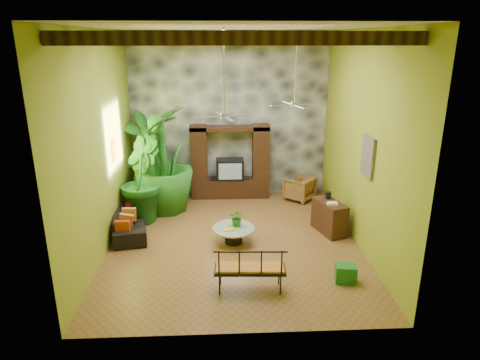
{
  "coord_description": "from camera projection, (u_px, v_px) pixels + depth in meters",
  "views": [
    {
      "loc": [
        -0.31,
        -9.58,
        4.78
      ],
      "look_at": [
        0.17,
        0.2,
        1.53
      ],
      "focal_mm": 32.0,
      "sensor_mm": 36.0,
      "label": 1
    }
  ],
  "objects": [
    {
      "name": "coffee_table",
      "position": [
        234.0,
        233.0,
        10.44
      ],
      "size": [
        1.03,
        1.03,
        0.4
      ],
      "rotation": [
        0.0,
        0.0,
        0.09
      ],
      "color": "black",
      "rests_on": "ground"
    },
    {
      "name": "sofa",
      "position": [
        130.0,
        222.0,
        10.98
      ],
      "size": [
        1.15,
        2.14,
        0.59
      ],
      "primitive_type": "imported",
      "rotation": [
        0.0,
        0.0,
        1.75
      ],
      "color": "black",
      "rests_on": "ground"
    },
    {
      "name": "entertainment_center",
      "position": [
        230.0,
        167.0,
        13.27
      ],
      "size": [
        2.4,
        0.55,
        2.3
      ],
      "color": "black",
      "rests_on": "ground"
    },
    {
      "name": "ceiling_fan_back",
      "position": [
        295.0,
        96.0,
        10.74
      ],
      "size": [
        1.28,
        1.28,
        1.86
      ],
      "color": "#A3A4A8",
      "rests_on": "ceiling"
    },
    {
      "name": "ceiling_beams",
      "position": [
        233.0,
        38.0,
        9.09
      ],
      "size": [
        5.95,
        5.36,
        0.22
      ],
      "color": "#372511",
      "rests_on": "ceiling"
    },
    {
      "name": "tall_plant_b",
      "position": [
        140.0,
        179.0,
        11.5
      ],
      "size": [
        1.32,
        1.51,
        2.37
      ],
      "primitive_type": "imported",
      "rotation": [
        0.0,
        0.0,
        1.8
      ],
      "color": "#195F20",
      "rests_on": "ground"
    },
    {
      "name": "right_wall",
      "position": [
        362.0,
        141.0,
        9.95
      ],
      "size": [
        0.02,
        7.0,
        5.0
      ],
      "primitive_type": "cube",
      "color": "olive",
      "rests_on": "ground"
    },
    {
      "name": "green_bin",
      "position": [
        346.0,
        273.0,
        8.79
      ],
      "size": [
        0.46,
        0.37,
        0.37
      ],
      "primitive_type": "cube",
      "rotation": [
        0.0,
        0.0,
        -0.14
      ],
      "color": "#1F763C",
      "rests_on": "ground"
    },
    {
      "name": "iron_bench",
      "position": [
        250.0,
        267.0,
        8.32
      ],
      "size": [
        1.42,
        0.58,
        0.57
      ],
      "rotation": [
        0.0,
        0.0,
        -0.05
      ],
      "color": "black",
      "rests_on": "ground"
    },
    {
      "name": "wicker_armchair",
      "position": [
        299.0,
        188.0,
        13.23
      ],
      "size": [
        1.12,
        1.12,
        0.73
      ],
      "primitive_type": "imported",
      "rotation": [
        0.0,
        0.0,
        3.99
      ],
      "color": "#995E37",
      "rests_on": "ground"
    },
    {
      "name": "back_wall",
      "position": [
        229.0,
        116.0,
        13.13
      ],
      "size": [
        6.0,
        0.02,
        5.0
      ],
      "primitive_type": "cube",
      "color": "olive",
      "rests_on": "ground"
    },
    {
      "name": "yellow_tray",
      "position": [
        229.0,
        229.0,
        10.27
      ],
      "size": [
        0.29,
        0.23,
        0.03
      ],
      "primitive_type": "cube",
      "rotation": [
        0.0,
        0.0,
        0.16
      ],
      "color": "yellow",
      "rests_on": "coffee_table"
    },
    {
      "name": "left_wall",
      "position": [
        101.0,
        144.0,
        9.67
      ],
      "size": [
        0.02,
        7.0,
        5.0
      ],
      "primitive_type": "cube",
      "color": "olive",
      "rests_on": "ground"
    },
    {
      "name": "side_console",
      "position": [
        329.0,
        217.0,
        10.97
      ],
      "size": [
        0.77,
        1.13,
        0.83
      ],
      "primitive_type": "cube",
      "rotation": [
        0.0,
        0.0,
        0.31
      ],
      "color": "#361711",
      "rests_on": "ground"
    },
    {
      "name": "centerpiece_plant",
      "position": [
        237.0,
        218.0,
        10.44
      ],
      "size": [
        0.47,
        0.44,
        0.42
      ],
      "primitive_type": "imported",
      "rotation": [
        0.0,
        0.0,
        -0.34
      ],
      "color": "#1F681B",
      "rests_on": "coffee_table"
    },
    {
      "name": "wall_art_painting",
      "position": [
        368.0,
        156.0,
        9.44
      ],
      "size": [
        0.06,
        0.7,
        0.9
      ],
      "primitive_type": "cube",
      "color": "#26638C",
      "rests_on": "right_wall"
    },
    {
      "name": "wall_art_mask",
      "position": [
        114.0,
        150.0,
        10.75
      ],
      "size": [
        0.06,
        0.32,
        0.55
      ],
      "primitive_type": "cube",
      "color": "orange",
      "rests_on": "left_wall"
    },
    {
      "name": "ground",
      "position": [
        234.0,
        241.0,
        10.6
      ],
      "size": [
        7.0,
        7.0,
        0.0
      ],
      "primitive_type": "plane",
      "color": "brown",
      "rests_on": "ground"
    },
    {
      "name": "stone_accent_wall",
      "position": [
        229.0,
        117.0,
        13.07
      ],
      "size": [
        5.98,
        0.1,
        4.98
      ],
      "primitive_type": "cube",
      "color": "#303337",
      "rests_on": "ground"
    },
    {
      "name": "tall_plant_c",
      "position": [
        163.0,
        160.0,
        12.06
      ],
      "size": [
        1.93,
        1.93,
        3.05
      ],
      "primitive_type": "imported",
      "rotation": [
        0.0,
        0.0,
        4.57
      ],
      "color": "#246C1C",
      "rests_on": "ground"
    },
    {
      "name": "ceiling_fan_front",
      "position": [
        224.0,
        106.0,
        9.14
      ],
      "size": [
        1.28,
        1.28,
        1.86
      ],
      "color": "#A3A4A8",
      "rests_on": "ceiling"
    },
    {
      "name": "ceiling",
      "position": [
        233.0,
        27.0,
        9.02
      ],
      "size": [
        6.0,
        7.0,
        0.02
      ],
      "primitive_type": "cube",
      "color": "silver",
      "rests_on": "back_wall"
    },
    {
      "name": "tall_plant_a",
      "position": [
        148.0,
        158.0,
        12.75
      ],
      "size": [
        1.73,
        1.73,
        2.77
      ],
      "primitive_type": "imported",
      "rotation": [
        0.0,
        0.0,
        0.77
      ],
      "color": "#1E5F19",
      "rests_on": "ground"
    }
  ]
}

